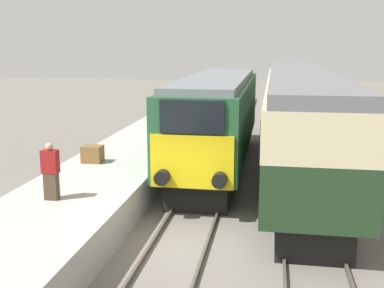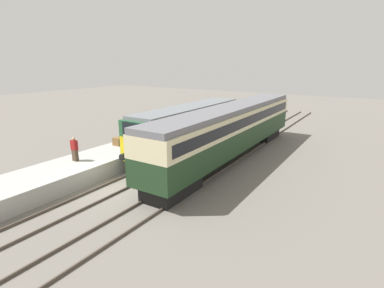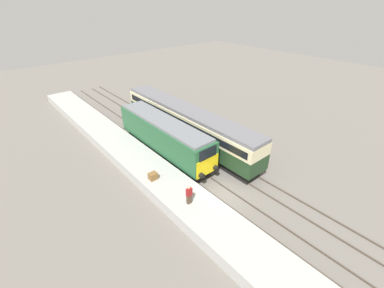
# 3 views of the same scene
# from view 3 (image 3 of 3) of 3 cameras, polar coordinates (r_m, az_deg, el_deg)

# --- Properties ---
(ground_plane) EXTENTS (120.00, 120.00, 0.00)m
(ground_plane) POSITION_cam_3_polar(r_m,az_deg,el_deg) (22.10, 7.18, -11.19)
(ground_plane) COLOR slate
(platform_left) EXTENTS (3.50, 50.00, 1.05)m
(platform_left) POSITION_cam_3_polar(r_m,az_deg,el_deg) (25.22, -11.45, -4.23)
(platform_left) COLOR #A8A8A3
(platform_left) RESTS_ON ground_plane
(rails_near_track) EXTENTS (1.51, 60.00, 0.14)m
(rails_near_track) POSITION_cam_3_polar(r_m,az_deg,el_deg) (24.88, -1.24, -5.35)
(rails_near_track) COLOR #4C4238
(rails_near_track) RESTS_ON ground_plane
(rails_far_track) EXTENTS (1.50, 60.00, 0.14)m
(rails_far_track) POSITION_cam_3_polar(r_m,az_deg,el_deg) (26.78, 4.39, -2.60)
(rails_far_track) COLOR #4C4238
(rails_far_track) RESTS_ON ground_plane
(locomotive) EXTENTS (2.70, 13.18, 3.91)m
(locomotive) POSITION_cam_3_polar(r_m,az_deg,el_deg) (26.18, -6.16, 1.81)
(locomotive) COLOR black
(locomotive) RESTS_ON ground_plane
(passenger_carriage) EXTENTS (2.75, 19.76, 4.11)m
(passenger_carriage) POSITION_cam_3_polar(r_m,az_deg,el_deg) (28.25, -1.22, 4.96)
(passenger_carriage) COLOR black
(passenger_carriage) RESTS_ON ground_plane
(person_on_platform) EXTENTS (0.44, 0.26, 1.58)m
(person_on_platform) POSITION_cam_3_polar(r_m,az_deg,el_deg) (19.18, -0.64, -11.26)
(person_on_platform) COLOR #473828
(person_on_platform) RESTS_ON platform_left
(luggage_crate) EXTENTS (0.70, 0.56, 0.60)m
(luggage_crate) POSITION_cam_3_polar(r_m,az_deg,el_deg) (21.98, -8.66, -7.06)
(luggage_crate) COLOR brown
(luggage_crate) RESTS_ON platform_left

